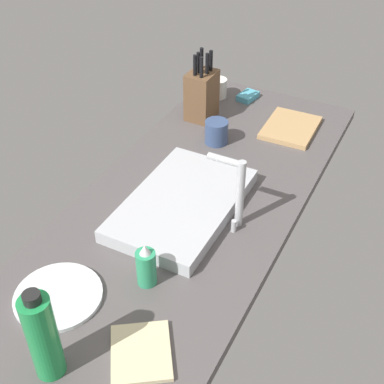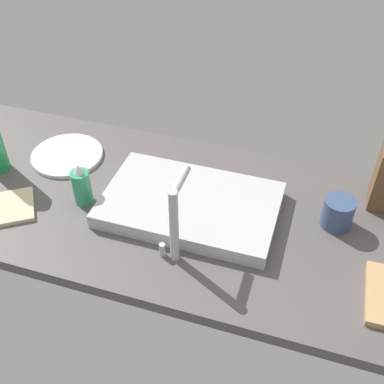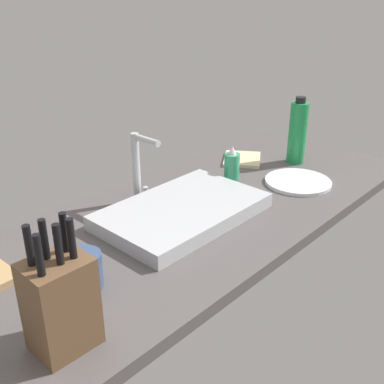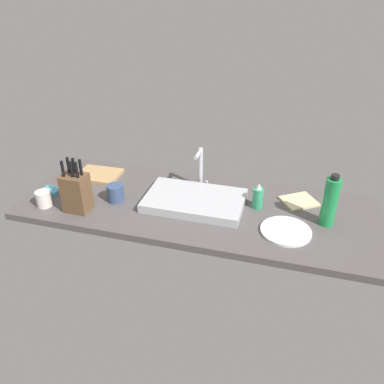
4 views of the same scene
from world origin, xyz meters
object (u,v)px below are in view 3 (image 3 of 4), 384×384
Objects in this scene: water_bottle at (298,132)px; dinner_plate at (298,182)px; dish_towel at (242,159)px; knife_block at (60,302)px; sink_basin at (182,211)px; coffee_mug at (84,270)px; faucet at (139,164)px; soap_bottle at (232,167)px.

dinner_plate is (-17.38, -11.80, -11.39)cm from water_bottle.
knife_block is at bearing -160.99° from dish_towel.
sink_basin is at bearing 179.73° from water_bottle.
water_bottle is 103.26cm from coffee_mug.
faucet reaches higher than dish_towel.
sink_basin is 1.82× the size of knife_block.
faucet is at bearing 148.68° from dinner_plate.
sink_basin is 40.43cm from coffee_mug.
sink_basin reaches higher than dish_towel.
sink_basin is at bearing 10.39° from coffee_mug.
faucet is 1.00× the size of dinner_plate.
knife_block is at bearing -159.38° from sink_basin.
dinner_plate is 85.58cm from coffee_mug.
dinner_plate is at bearing -99.70° from dish_towel.
water_bottle reaches higher than faucet.
knife_block is 110.28cm from dish_towel.
water_bottle is at bearing -9.91° from soap_bottle.
soap_bottle reaches higher than coffee_mug.
coffee_mug is at bearing -169.77° from soap_bottle.
soap_bottle reaches higher than sink_basin.
water_bottle is (64.56, -16.91, -1.18)cm from faucet.
dish_towel is at bearing -1.04° from faucet.
soap_bottle is at bearing 130.95° from dinner_plate.
water_bottle is 1.12× the size of dinner_plate.
knife_block reaches higher than faucet.
dinner_plate is 2.64× the size of coffee_mug.
faucet is at bearing 32.04° from coffee_mug.
dinner_plate is (45.64, -12.10, -1.58)cm from sink_basin.
soap_bottle is at bearing 170.09° from water_bottle.
coffee_mug is (-90.11, -22.95, 3.72)cm from dish_towel.
soap_bottle is 33.63cm from water_bottle.
dish_towel is (-12.63, 15.97, -11.39)cm from water_bottle.
water_bottle reaches higher than dish_towel.
coffee_mug is at bearing -147.96° from faucet.
faucet is 0.85× the size of knife_block.
coffee_mug is (13.78, 12.85, -5.70)cm from knife_block.
knife_block is 1.05× the size of water_bottle.
sink_basin is 3.66× the size of soap_bottle.
sink_basin is 47.25cm from dinner_plate.
faucet is 34.72cm from soap_bottle.
sink_basin is at bearing -169.98° from soap_bottle.
dish_towel is 1.87× the size of coffee_mug.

